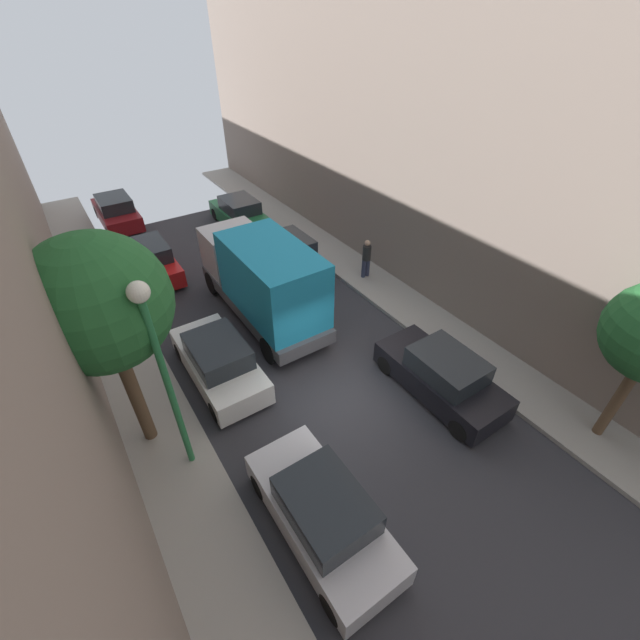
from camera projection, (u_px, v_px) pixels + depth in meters
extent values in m
plane|color=#2D2D33|center=(340.00, 397.00, 12.94)|extent=(32.00, 32.00, 0.00)
cube|color=gray|center=(182.00, 477.00, 10.70)|extent=(2.00, 44.00, 0.15)
cube|color=gray|center=(452.00, 338.00, 15.08)|extent=(2.00, 44.00, 0.15)
cube|color=silver|center=(322.00, 515.00, 9.43)|extent=(1.76, 4.20, 0.76)
cube|color=#1E2328|center=(326.00, 505.00, 8.90)|extent=(1.56, 2.10, 0.64)
cylinder|color=black|center=(260.00, 486.00, 10.25)|extent=(0.22, 0.64, 0.64)
cylinder|color=black|center=(313.00, 455.00, 10.93)|extent=(0.22, 0.64, 0.64)
cylinder|color=black|center=(332.00, 607.00, 8.21)|extent=(0.22, 0.64, 0.64)
cylinder|color=black|center=(392.00, 560.00, 8.89)|extent=(0.22, 0.64, 0.64)
cube|color=white|center=(219.00, 364.00, 13.30)|extent=(1.76, 4.20, 0.76)
cube|color=#1E2328|center=(218.00, 351.00, 12.78)|extent=(1.56, 2.10, 0.64)
cylinder|color=black|center=(181.00, 352.00, 14.12)|extent=(0.22, 0.64, 0.64)
cylinder|color=black|center=(223.00, 335.00, 14.81)|extent=(0.22, 0.64, 0.64)
cylinder|color=black|center=(216.00, 412.00, 12.08)|extent=(0.22, 0.64, 0.64)
cylinder|color=black|center=(264.00, 389.00, 12.77)|extent=(0.22, 0.64, 0.64)
cube|color=red|center=(151.00, 263.00, 18.36)|extent=(1.76, 4.20, 0.76)
cube|color=#1E2328|center=(147.00, 251.00, 17.83)|extent=(1.56, 2.10, 0.64)
cylinder|color=black|center=(125.00, 258.00, 19.18)|extent=(0.22, 0.64, 0.64)
cylinder|color=black|center=(159.00, 249.00, 19.86)|extent=(0.22, 0.64, 0.64)
cylinder|color=black|center=(144.00, 289.00, 17.14)|extent=(0.22, 0.64, 0.64)
cylinder|color=black|center=(181.00, 278.00, 17.82)|extent=(0.22, 0.64, 0.64)
cube|color=maroon|center=(117.00, 215.00, 22.48)|extent=(1.76, 4.20, 0.76)
cube|color=#1E2328|center=(114.00, 203.00, 21.95)|extent=(1.56, 2.10, 0.64)
cylinder|color=black|center=(98.00, 212.00, 23.30)|extent=(0.22, 0.64, 0.64)
cylinder|color=black|center=(126.00, 206.00, 23.98)|extent=(0.22, 0.64, 0.64)
cylinder|color=black|center=(110.00, 233.00, 21.26)|extent=(0.22, 0.64, 0.64)
cylinder|color=black|center=(141.00, 225.00, 21.94)|extent=(0.22, 0.64, 0.64)
cube|color=black|center=(440.00, 379.00, 12.80)|extent=(1.76, 4.20, 0.76)
cube|color=#1E2328|center=(448.00, 365.00, 12.28)|extent=(1.56, 2.10, 0.64)
cylinder|color=black|center=(386.00, 365.00, 13.62)|extent=(0.22, 0.64, 0.64)
cylinder|color=black|center=(421.00, 347.00, 14.30)|extent=(0.22, 0.64, 0.64)
cylinder|color=black|center=(460.00, 429.00, 11.58)|extent=(0.22, 0.64, 0.64)
cylinder|color=black|center=(496.00, 405.00, 12.26)|extent=(0.22, 0.64, 0.64)
cube|color=#194799|center=(289.00, 257.00, 18.84)|extent=(1.76, 4.20, 0.76)
cube|color=#1E2328|center=(290.00, 244.00, 18.31)|extent=(1.56, 2.10, 0.64)
cylinder|color=black|center=(258.00, 252.00, 19.66)|extent=(0.22, 0.64, 0.64)
cylinder|color=black|center=(287.00, 243.00, 20.34)|extent=(0.22, 0.64, 0.64)
cylinder|color=black|center=(292.00, 281.00, 17.62)|extent=(0.22, 0.64, 0.64)
cylinder|color=black|center=(322.00, 271.00, 18.30)|extent=(0.22, 0.64, 0.64)
cube|color=#1E6638|center=(240.00, 217.00, 22.28)|extent=(1.76, 4.20, 0.76)
cube|color=#1E2328|center=(240.00, 205.00, 21.75)|extent=(1.56, 2.10, 0.64)
cylinder|color=black|center=(216.00, 214.00, 23.09)|extent=(0.22, 0.64, 0.64)
cylinder|color=black|center=(241.00, 208.00, 23.78)|extent=(0.22, 0.64, 0.64)
cylinder|color=black|center=(239.00, 235.00, 21.05)|extent=(0.22, 0.64, 0.64)
cylinder|color=black|center=(267.00, 228.00, 21.74)|extent=(0.22, 0.64, 0.64)
cube|color=#4C4C51|center=(262.00, 300.00, 15.81)|extent=(2.20, 6.60, 0.50)
cube|color=#B7B7BC|center=(233.00, 249.00, 16.72)|extent=(2.10, 1.80, 1.70)
cube|color=#1E8CB7|center=(272.00, 280.00, 14.26)|extent=(2.24, 4.20, 2.40)
cylinder|color=black|center=(213.00, 283.00, 17.25)|extent=(0.30, 0.96, 0.96)
cylinder|color=black|center=(255.00, 269.00, 18.10)|extent=(0.30, 0.96, 0.96)
cylinder|color=black|center=(270.00, 350.00, 13.96)|extent=(0.30, 0.96, 0.96)
cylinder|color=black|center=(319.00, 329.00, 14.81)|extent=(0.30, 0.96, 0.96)
cylinder|color=#2D334C|center=(364.00, 269.00, 17.99)|extent=(0.18, 0.18, 0.82)
cylinder|color=#2D334C|center=(368.00, 267.00, 18.08)|extent=(0.18, 0.18, 0.82)
cylinder|color=#262626|center=(367.00, 253.00, 17.59)|extent=(0.36, 0.36, 0.64)
sphere|color=tan|center=(368.00, 243.00, 17.31)|extent=(0.24, 0.24, 0.24)
cylinder|color=brown|center=(618.00, 400.00, 10.92)|extent=(0.27, 0.27, 2.66)
cylinder|color=brown|center=(135.00, 394.00, 10.61)|extent=(0.34, 0.34, 3.36)
sphere|color=#23602D|center=(99.00, 303.00, 8.87)|extent=(3.12, 3.12, 3.12)
cylinder|color=#B2A899|center=(73.00, 273.00, 18.23)|extent=(0.51, 0.51, 0.28)
sphere|color=#23602D|center=(69.00, 264.00, 17.97)|extent=(0.72, 0.72, 0.72)
cylinder|color=#26723F|center=(171.00, 393.00, 9.48)|extent=(0.16, 0.16, 5.10)
sphere|color=white|center=(138.00, 292.00, 7.78)|extent=(0.44, 0.44, 0.44)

